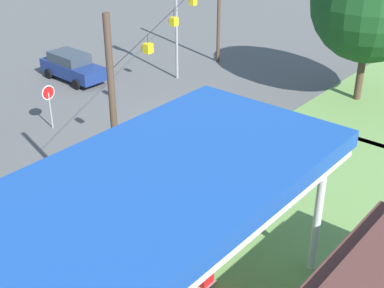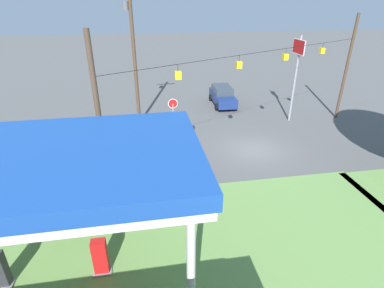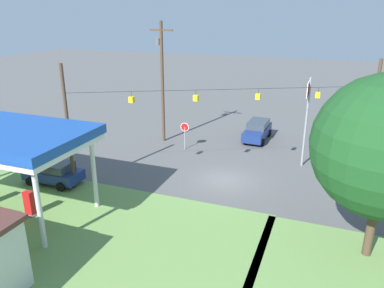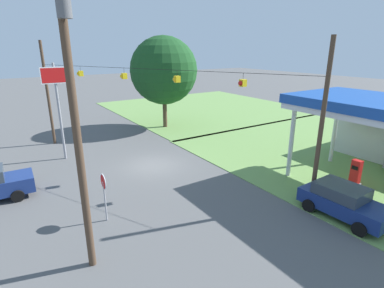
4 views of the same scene
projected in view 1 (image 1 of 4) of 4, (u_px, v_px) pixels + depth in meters
ground_plane at (185, 122)px, 30.30m from camera, size 160.00×160.00×0.00m
gas_station_canopy at (166, 185)px, 14.92m from camera, size 11.38×6.18×5.47m
fuel_pump_near at (205, 268)px, 18.10m from camera, size 0.71×0.56×1.61m
car_at_pumps_front at (84, 241)px, 19.28m from camera, size 4.27×2.21×1.66m
car_on_crossroad at (72, 66)px, 35.86m from camera, size 2.24×4.99×1.85m
stop_sign_roadside at (49, 98)px, 28.77m from camera, size 0.80×0.08×2.50m
stop_sign_overhead at (176, 4)px, 34.25m from camera, size 0.22×1.88×7.19m
signal_span_gantry at (184, 39)px, 28.09m from camera, size 19.57×10.24×8.78m
tree_west_verge at (371, 3)px, 30.53m from camera, size 6.89×6.89×9.40m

